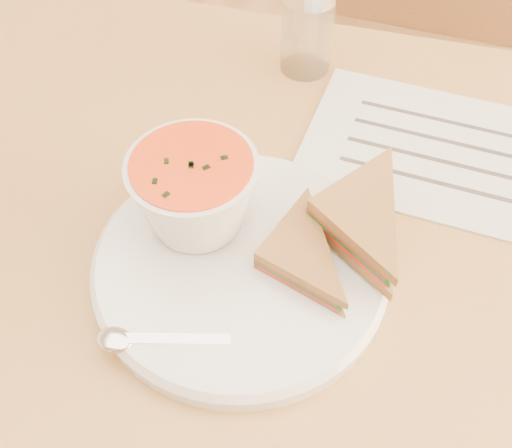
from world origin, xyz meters
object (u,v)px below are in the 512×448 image
(dining_table, at_px, (262,352))
(condiment_shaker, at_px, (307,26))
(soup_bowl, at_px, (195,196))
(plate, at_px, (241,264))
(chair_far, at_px, (402,77))

(dining_table, height_order, condiment_shaker, condiment_shaker)
(dining_table, height_order, soup_bowl, soup_bowl)
(plate, distance_m, soup_bowl, 0.08)
(soup_bowl, height_order, condiment_shaker, condiment_shaker)
(dining_table, bearing_deg, condiment_shaker, 92.22)
(soup_bowl, bearing_deg, condiment_shaker, 81.88)
(plate, height_order, soup_bowl, soup_bowl)
(plate, bearing_deg, soup_bowl, 149.53)
(plate, relative_size, soup_bowl, 2.32)
(plate, xyz_separation_m, condiment_shaker, (-0.01, 0.33, 0.05))
(soup_bowl, relative_size, condiment_shaker, 1.00)
(dining_table, xyz_separation_m, chair_far, (0.13, 0.62, 0.11))
(soup_bowl, bearing_deg, plate, -30.47)
(dining_table, relative_size, chair_far, 1.03)
(soup_bowl, distance_m, condiment_shaker, 0.31)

